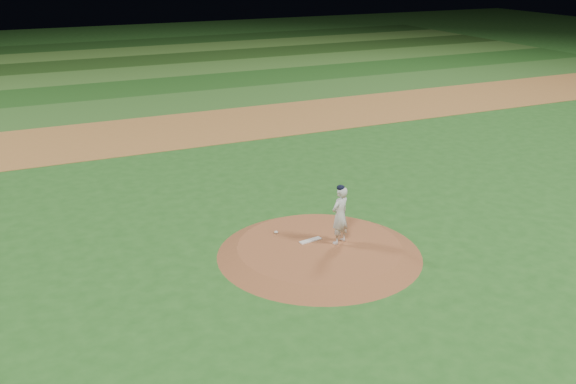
{
  "coord_description": "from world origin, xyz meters",
  "views": [
    {
      "loc": [
        -7.3,
        -13.77,
        7.64
      ],
      "look_at": [
        0.0,
        2.0,
        1.1
      ],
      "focal_mm": 40.0,
      "sensor_mm": 36.0,
      "label": 1
    }
  ],
  "objects_px": {
    "pitchers_mound": "(319,250)",
    "rosin_bag": "(276,232)",
    "pitcher_on_mound": "(340,215)",
    "pitching_rubber": "(310,240)"
  },
  "relations": [
    {
      "from": "pitchers_mound",
      "to": "rosin_bag",
      "type": "xyz_separation_m",
      "value": [
        -0.73,
        1.22,
        0.16
      ]
    },
    {
      "from": "pitcher_on_mound",
      "to": "rosin_bag",
      "type": "bearing_deg",
      "value": 135.3
    },
    {
      "from": "rosin_bag",
      "to": "pitcher_on_mound",
      "type": "height_order",
      "value": "pitcher_on_mound"
    },
    {
      "from": "pitchers_mound",
      "to": "pitcher_on_mound",
      "type": "distance_m",
      "value": 1.1
    },
    {
      "from": "pitching_rubber",
      "to": "pitcher_on_mound",
      "type": "height_order",
      "value": "pitcher_on_mound"
    },
    {
      "from": "rosin_bag",
      "to": "pitcher_on_mound",
      "type": "distance_m",
      "value": 1.99
    },
    {
      "from": "pitching_rubber",
      "to": "pitcher_on_mound",
      "type": "bearing_deg",
      "value": -41.24
    },
    {
      "from": "pitching_rubber",
      "to": "rosin_bag",
      "type": "relative_size",
      "value": 5.7
    },
    {
      "from": "pitching_rubber",
      "to": "pitcher_on_mound",
      "type": "relative_size",
      "value": 0.39
    },
    {
      "from": "pitcher_on_mound",
      "to": "pitching_rubber",
      "type": "bearing_deg",
      "value": 147.32
    }
  ]
}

